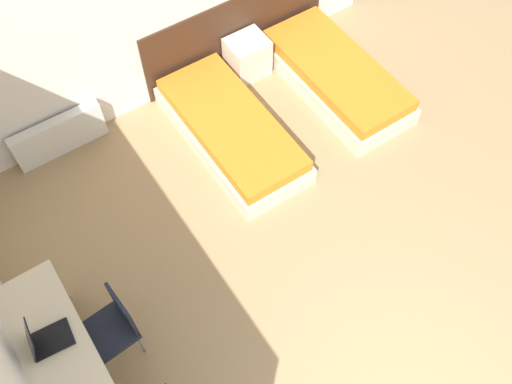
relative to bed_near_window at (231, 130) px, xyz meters
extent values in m
cube|color=silver|center=(-0.35, 1.05, 1.17)|extent=(5.84, 0.05, 2.70)
cube|color=#382316|center=(0.73, 1.01, 0.29)|extent=(2.43, 0.03, 0.94)
cube|color=beige|center=(0.00, 0.00, -0.07)|extent=(0.88, 1.96, 0.22)
cube|color=orange|center=(0.00, 0.00, 0.12)|extent=(0.80, 1.88, 0.14)
cube|color=beige|center=(1.46, 0.00, -0.07)|extent=(0.88, 1.96, 0.22)
cube|color=orange|center=(1.46, 0.00, 0.12)|extent=(0.80, 1.88, 0.14)
cube|color=beige|center=(0.73, 0.79, 0.07)|extent=(0.46, 0.39, 0.50)
cube|color=silver|center=(-1.61, 0.93, 0.06)|extent=(1.01, 0.12, 0.47)
cube|color=beige|center=(-2.51, -0.70, 0.16)|extent=(0.48, 0.04, 0.69)
cube|color=black|center=(-2.12, -1.41, 0.24)|extent=(0.44, 0.44, 0.05)
cube|color=black|center=(-1.93, -1.40, 0.47)|extent=(0.06, 0.37, 0.41)
cylinder|color=slate|center=(-2.28, -1.60, 0.02)|extent=(0.02, 0.02, 0.39)
cylinder|color=slate|center=(-2.31, -1.25, 0.02)|extent=(0.02, 0.02, 0.39)
cylinder|color=slate|center=(-1.93, -1.57, 0.02)|extent=(0.02, 0.02, 0.39)
cylinder|color=slate|center=(-1.96, -1.22, 0.02)|extent=(0.02, 0.02, 0.39)
cube|color=black|center=(-2.50, -1.35, 0.55)|extent=(0.34, 0.27, 0.02)
cube|color=black|center=(-2.62, -1.34, 0.71)|extent=(0.12, 0.25, 0.31)
camera|label=1|loc=(-1.95, -3.40, 4.92)|focal=40.00mm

